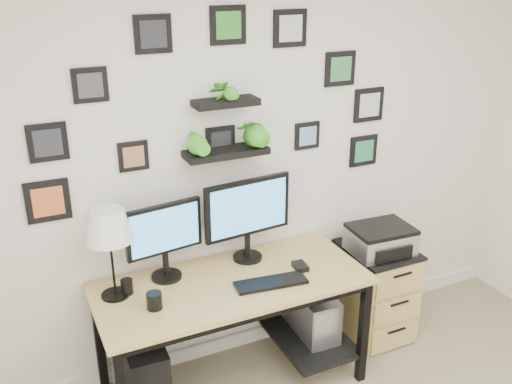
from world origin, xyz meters
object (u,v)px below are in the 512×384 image
mug (154,301)px  pc_tower_grey (310,322)px  pc_tower_black (144,373)px  file_cabinet (375,291)px  table_lamp (109,228)px  printer (381,239)px  desk (236,295)px  monitor_right (248,213)px  monitor_left (164,236)px

mug → pc_tower_grey: size_ratio=0.19×
pc_tower_black → file_cabinet: file_cabinet is taller
table_lamp → printer: bearing=-2.8°
desk → pc_tower_grey: (0.55, 0.04, -0.38)m
pc_tower_grey → table_lamp: bearing=177.2°
monitor_right → pc_tower_grey: bearing=-18.6°
table_lamp → file_cabinet: (1.78, -0.04, -0.84)m
monitor_right → pc_tower_black: 1.12m
pc_tower_grey → printer: printer is taller
pc_tower_black → monitor_right: bearing=15.2°
pc_tower_black → pc_tower_grey: bearing=4.5°
table_lamp → mug: size_ratio=5.53×
monitor_right → table_lamp: 0.86m
file_cabinet → printer: 0.43m
desk → monitor_right: (0.16, 0.17, 0.44)m
desk → pc_tower_black: bearing=179.2°
table_lamp → file_cabinet: size_ratio=0.78×
table_lamp → pc_tower_grey: bearing=-2.8°
mug → file_cabinet: mug is taller
mug → table_lamp: bearing=126.9°
mug → pc_tower_black: size_ratio=0.19×
desk → file_cabinet: bearing=3.0°
desk → mug: size_ratio=16.87×
monitor_left → monitor_right: size_ratio=0.82×
desk → mug: mug is taller
file_cabinet → table_lamp: bearing=178.6°
monitor_left → printer: bearing=-5.9°
monitor_left → desk: bearing=-24.0°
desk → file_cabinet: desk is taller
printer → pc_tower_grey: bearing=177.3°
pc_tower_grey → printer: size_ratio=1.19×
table_lamp → monitor_right: bearing=4.8°
pc_tower_grey → monitor_right: bearing=161.4°
monitor_right → mug: bearing=-157.1°
mug → printer: 1.60m
monitor_right → mug: size_ratio=6.06×
mug → pc_tower_grey: 1.22m
table_lamp → mug: 0.46m
monitor_right → file_cabinet: 1.19m
monitor_left → monitor_right: bearing=0.9°
desk → table_lamp: size_ratio=3.05×
mug → printer: bearing=4.8°
file_cabinet → desk: bearing=-177.0°
pc_tower_grey → file_cabinet: bearing=1.8°
mug → pc_tower_grey: mug is taller
monitor_left → pc_tower_grey: (0.92, -0.12, -0.78)m
pc_tower_black → mug: bearing=-60.2°
pc_tower_black → table_lamp: bearing=139.9°
pc_tower_grey → monitor_left: bearing=172.4°
monitor_right → pc_tower_black: size_ratio=1.17×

